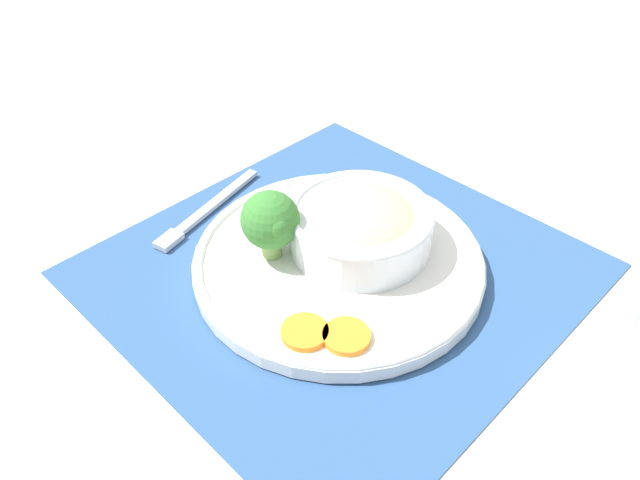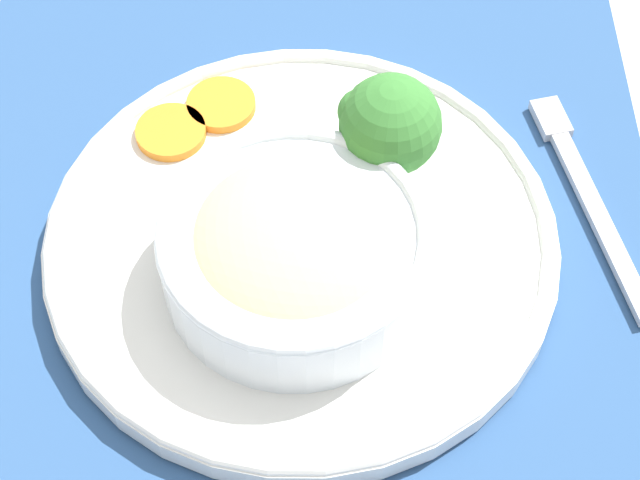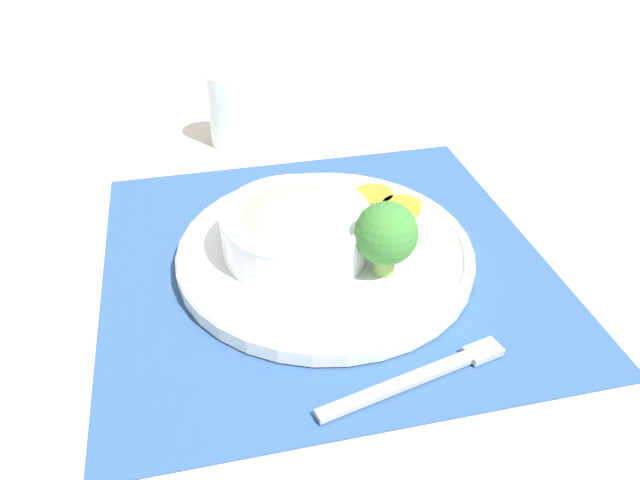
% 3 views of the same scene
% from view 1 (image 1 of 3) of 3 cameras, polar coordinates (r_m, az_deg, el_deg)
% --- Properties ---
extents(ground_plane, '(4.00, 4.00, 0.00)m').
position_cam_1_polar(ground_plane, '(0.69, 1.67, -2.75)').
color(ground_plane, beige).
extents(placemat, '(0.50, 0.51, 0.00)m').
position_cam_1_polar(placemat, '(0.69, 1.67, -2.62)').
color(placemat, '#2D5184').
rests_on(placemat, ground_plane).
extents(plate, '(0.32, 0.32, 0.02)m').
position_cam_1_polar(plate, '(0.68, 1.69, -1.80)').
color(plate, white).
rests_on(plate, placemat).
extents(bowl, '(0.16, 0.16, 0.06)m').
position_cam_1_polar(bowl, '(0.68, 3.73, 1.46)').
color(bowl, silver).
rests_on(bowl, plate).
extents(broccoli_floret, '(0.06, 0.06, 0.08)m').
position_cam_1_polar(broccoli_floret, '(0.65, -4.56, 1.76)').
color(broccoli_floret, '#84AD5B').
rests_on(broccoli_floret, plate).
extents(carrot_slice_near, '(0.05, 0.05, 0.01)m').
position_cam_1_polar(carrot_slice_near, '(0.60, -1.41, -8.42)').
color(carrot_slice_near, orange).
rests_on(carrot_slice_near, plate).
extents(carrot_slice_middle, '(0.05, 0.05, 0.01)m').
position_cam_1_polar(carrot_slice_middle, '(0.59, 2.44, -8.78)').
color(carrot_slice_middle, orange).
rests_on(carrot_slice_middle, plate).
extents(fork, '(0.04, 0.18, 0.01)m').
position_cam_1_polar(fork, '(0.77, -10.91, 2.25)').
color(fork, '#B7B7BC').
rests_on(fork, placemat).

